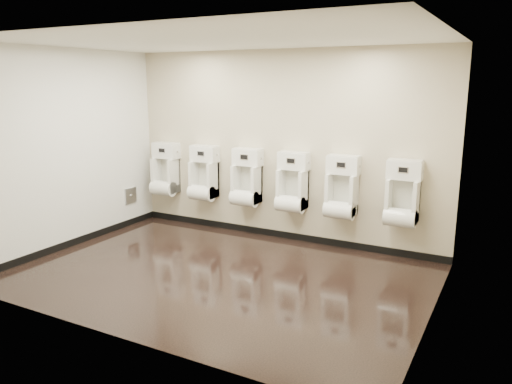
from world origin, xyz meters
TOP-DOWN VIEW (x-y plane):
  - ground at (0.00, 0.00)m, footprint 5.00×3.50m
  - ceiling at (0.00, 0.00)m, footprint 5.00×3.50m
  - back_wall at (0.00, 1.75)m, footprint 5.00×0.02m
  - front_wall at (0.00, -1.75)m, footprint 5.00×0.02m
  - left_wall at (-2.50, 0.00)m, footprint 0.02×3.50m
  - right_wall at (2.50, 0.00)m, footprint 0.02×3.50m
  - tile_overlay_left at (-2.50, 0.00)m, footprint 0.01×3.50m
  - skirting_back at (0.00, 1.74)m, footprint 5.00×0.02m
  - skirting_left at (-2.49, 0.00)m, footprint 0.02×3.50m
  - access_panel at (-2.48, 1.20)m, footprint 0.04×0.25m
  - urinal_0 at (-2.06, 1.60)m, footprint 0.46×0.35m
  - urinal_1 at (-1.29, 1.60)m, footprint 0.46×0.35m
  - urinal_2 at (-0.51, 1.60)m, footprint 0.46×0.35m
  - urinal_3 at (0.26, 1.60)m, footprint 0.46×0.35m
  - urinal_4 at (1.01, 1.60)m, footprint 0.46×0.35m
  - urinal_5 at (1.84, 1.60)m, footprint 0.46×0.35m

SIDE VIEW (x-z plane):
  - ground at x=0.00m, z-range 0.00..0.00m
  - skirting_back at x=0.00m, z-range 0.00..0.10m
  - skirting_left at x=-2.49m, z-range 0.00..0.10m
  - access_panel at x=-2.48m, z-range 0.38..0.62m
  - urinal_0 at x=-2.06m, z-range 0.42..1.28m
  - urinal_1 at x=-1.29m, z-range 0.42..1.28m
  - urinal_2 at x=-0.51m, z-range 0.42..1.28m
  - urinal_3 at x=0.26m, z-range 0.42..1.28m
  - urinal_4 at x=1.01m, z-range 0.42..1.28m
  - urinal_5 at x=1.84m, z-range 0.42..1.28m
  - back_wall at x=0.00m, z-range 0.00..2.80m
  - front_wall at x=0.00m, z-range 0.00..2.80m
  - left_wall at x=-2.50m, z-range 0.00..2.80m
  - right_wall at x=2.50m, z-range 0.00..2.80m
  - tile_overlay_left at x=-2.50m, z-range 0.00..2.80m
  - ceiling at x=0.00m, z-range 2.80..2.80m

